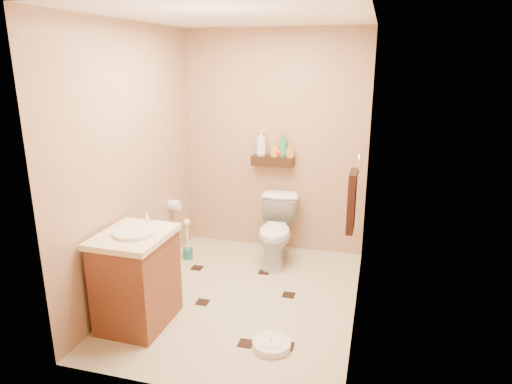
% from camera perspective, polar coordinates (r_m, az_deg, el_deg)
% --- Properties ---
extents(ground, '(2.50, 2.50, 0.00)m').
position_cam_1_polar(ground, '(4.25, -1.75, -13.06)').
color(ground, '#CAB694').
rests_on(ground, ground).
extents(wall_back, '(2.00, 0.04, 2.40)m').
position_cam_1_polar(wall_back, '(4.99, 2.34, 6.11)').
color(wall_back, tan).
rests_on(wall_back, ground).
extents(wall_front, '(2.00, 0.04, 2.40)m').
position_cam_1_polar(wall_front, '(2.69, -9.77, -3.22)').
color(wall_front, tan).
rests_on(wall_front, ground).
extents(wall_left, '(0.04, 2.50, 2.40)m').
position_cam_1_polar(wall_left, '(4.21, -15.07, 3.60)').
color(wall_left, tan).
rests_on(wall_left, ground).
extents(wall_right, '(0.04, 2.50, 2.40)m').
position_cam_1_polar(wall_right, '(3.65, 13.29, 1.82)').
color(wall_right, tan).
rests_on(wall_right, ground).
extents(ceiling, '(2.00, 2.50, 0.02)m').
position_cam_1_polar(ceiling, '(3.71, -2.09, 21.16)').
color(ceiling, white).
rests_on(ceiling, wall_back).
extents(wall_shelf, '(0.46, 0.14, 0.10)m').
position_cam_1_polar(wall_shelf, '(4.95, 2.10, 3.90)').
color(wall_shelf, '#39220F').
rests_on(wall_shelf, wall_back).
extents(floor_accents, '(1.27, 1.32, 0.01)m').
position_cam_1_polar(floor_accents, '(4.20, -1.29, -13.42)').
color(floor_accents, black).
rests_on(floor_accents, ground).
extents(toilet, '(0.45, 0.71, 0.69)m').
position_cam_1_polar(toilet, '(4.80, 2.57, -4.91)').
color(toilet, white).
rests_on(toilet, ground).
extents(vanity, '(0.54, 0.65, 0.90)m').
position_cam_1_polar(vanity, '(3.84, -14.69, -10.28)').
color(vanity, brown).
rests_on(vanity, ground).
extents(bathroom_scale, '(0.33, 0.33, 0.06)m').
position_cam_1_polar(bathroom_scale, '(3.61, 1.96, -18.52)').
color(bathroom_scale, white).
rests_on(bathroom_scale, ground).
extents(toilet_brush, '(0.10, 0.10, 0.45)m').
position_cam_1_polar(toilet_brush, '(5.00, -8.54, -6.54)').
color(toilet_brush, '#1B6E5F').
rests_on(toilet_brush, ground).
extents(towel_ring, '(0.12, 0.30, 0.76)m').
position_cam_1_polar(towel_ring, '(3.96, 11.96, -0.78)').
color(towel_ring, silver).
rests_on(towel_ring, wall_right).
extents(toilet_paper, '(0.12, 0.11, 0.12)m').
position_cam_1_polar(toilet_paper, '(4.89, -10.17, -1.62)').
color(toilet_paper, white).
rests_on(toilet_paper, wall_left).
extents(bottle_a, '(0.14, 0.14, 0.28)m').
position_cam_1_polar(bottle_a, '(4.94, 0.68, 6.16)').
color(bottle_a, silver).
rests_on(bottle_a, wall_shelf).
extents(bottle_b, '(0.09, 0.09, 0.16)m').
position_cam_1_polar(bottle_b, '(4.92, 2.36, 5.36)').
color(bottle_b, gold).
rests_on(bottle_b, wall_shelf).
extents(bottle_c, '(0.12, 0.12, 0.13)m').
position_cam_1_polar(bottle_c, '(4.91, 3.01, 5.17)').
color(bottle_c, red).
rests_on(bottle_c, wall_shelf).
extents(bottle_d, '(0.11, 0.11, 0.26)m').
position_cam_1_polar(bottle_d, '(4.89, 3.36, 5.89)').
color(bottle_d, '#2E8C4D').
rests_on(bottle_d, wall_shelf).
extents(bottle_e, '(0.10, 0.10, 0.15)m').
position_cam_1_polar(bottle_e, '(4.89, 4.22, 5.21)').
color(bottle_e, '#E09E4A').
rests_on(bottle_e, wall_shelf).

